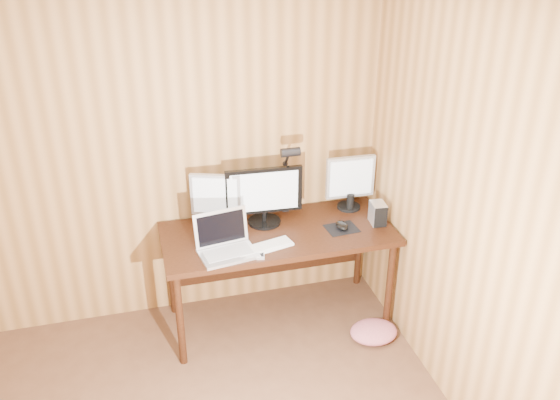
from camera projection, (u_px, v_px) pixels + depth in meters
name	position (u px, v px, depth m)	size (l,w,h in m)	color
room_shell	(151.00, 355.00, 2.26)	(4.00, 4.00, 4.00)	brown
desk	(276.00, 241.00, 4.22)	(1.60, 0.70, 0.75)	black
monitor_center	(264.00, 195.00, 4.11)	(0.54, 0.23, 0.42)	black
monitor_left	(216.00, 199.00, 4.08)	(0.34, 0.16, 0.39)	black
monitor_right	(350.00, 181.00, 4.32)	(0.36, 0.17, 0.41)	black
laptop	(225.00, 243.00, 3.84)	(0.40, 0.33, 0.26)	silver
keyboard	(263.00, 248.00, 3.89)	(0.42, 0.21, 0.02)	white
mousepad	(342.00, 228.00, 4.14)	(0.22, 0.18, 0.00)	black
mouse	(342.00, 226.00, 4.13)	(0.08, 0.12, 0.04)	black
hard_drive	(378.00, 213.00, 4.18)	(0.11, 0.15, 0.16)	silver
phone	(260.00, 255.00, 3.82)	(0.07, 0.11, 0.01)	silver
speaker	(350.00, 202.00, 4.36)	(0.05, 0.05, 0.13)	black
desk_lamp	(288.00, 170.00, 4.16)	(0.13, 0.19, 0.58)	black
fabric_pile	(374.00, 332.00, 4.22)	(0.34, 0.28, 0.11)	#C05D69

